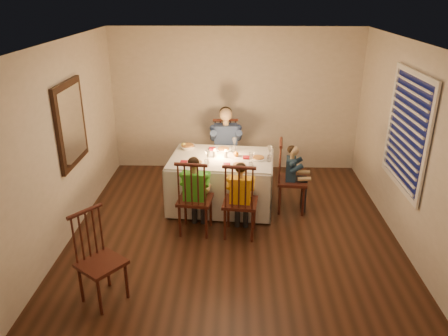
{
  "coord_description": "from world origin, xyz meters",
  "views": [
    {
      "loc": [
        0.03,
        -5.32,
        3.21
      ],
      "look_at": [
        -0.14,
        0.15,
        0.94
      ],
      "focal_mm": 35.0,
      "sensor_mm": 36.0,
      "label": 1
    }
  ],
  "objects_px": {
    "chair_end": "(290,209)",
    "adult": "(226,183)",
    "chair_extra": "(106,299)",
    "dining_table": "(221,171)",
    "chair_near_left": "(196,231)",
    "child_green": "(196,231)",
    "chair_adult": "(226,183)",
    "child_yellow": "(240,234)",
    "serving_bowl": "(188,147)",
    "child_teal": "(290,209)",
    "chair_near_right": "(240,234)"
  },
  "relations": [
    {
      "from": "chair_adult",
      "to": "adult",
      "type": "distance_m",
      "value": 0.0
    },
    {
      "from": "adult",
      "to": "child_yellow",
      "type": "distance_m",
      "value": 1.76
    },
    {
      "from": "chair_near_right",
      "to": "child_teal",
      "type": "bearing_deg",
      "value": -129.47
    },
    {
      "from": "chair_near_left",
      "to": "chair_near_right",
      "type": "xyz_separation_m",
      "value": [
        0.62,
        -0.07,
        0.0
      ]
    },
    {
      "from": "chair_adult",
      "to": "chair_near_right",
      "type": "relative_size",
      "value": 1.0
    },
    {
      "from": "chair_near_right",
      "to": "child_green",
      "type": "xyz_separation_m",
      "value": [
        -0.62,
        0.07,
        0.0
      ]
    },
    {
      "from": "chair_end",
      "to": "child_yellow",
      "type": "height_order",
      "value": "chair_end"
    },
    {
      "from": "child_yellow",
      "to": "child_teal",
      "type": "xyz_separation_m",
      "value": [
        0.79,
        0.77,
        0.0
      ]
    },
    {
      "from": "chair_end",
      "to": "adult",
      "type": "height_order",
      "value": "adult"
    },
    {
      "from": "chair_end",
      "to": "child_yellow",
      "type": "xyz_separation_m",
      "value": [
        -0.79,
        -0.77,
        0.0
      ]
    },
    {
      "from": "chair_adult",
      "to": "chair_near_left",
      "type": "distance_m",
      "value": 1.72
    },
    {
      "from": "chair_near_right",
      "to": "chair_end",
      "type": "height_order",
      "value": "same"
    },
    {
      "from": "chair_adult",
      "to": "chair_near_right",
      "type": "height_order",
      "value": "same"
    },
    {
      "from": "child_green",
      "to": "child_yellow",
      "type": "distance_m",
      "value": 0.63
    },
    {
      "from": "chair_adult",
      "to": "chair_extra",
      "type": "height_order",
      "value": "chair_adult"
    },
    {
      "from": "chair_adult",
      "to": "child_green",
      "type": "height_order",
      "value": "child_green"
    },
    {
      "from": "child_yellow",
      "to": "chair_extra",
      "type": "bearing_deg",
      "value": 50.34
    },
    {
      "from": "chair_extra",
      "to": "serving_bowl",
      "type": "relative_size",
      "value": 4.42
    },
    {
      "from": "dining_table",
      "to": "serving_bowl",
      "type": "xyz_separation_m",
      "value": [
        -0.55,
        0.36,
        0.27
      ]
    },
    {
      "from": "adult",
      "to": "child_green",
      "type": "xyz_separation_m",
      "value": [
        -0.38,
        -1.67,
        0.0
      ]
    },
    {
      "from": "chair_adult",
      "to": "child_green",
      "type": "xyz_separation_m",
      "value": [
        -0.38,
        -1.67,
        0.0
      ]
    },
    {
      "from": "serving_bowl",
      "to": "chair_adult",
      "type": "bearing_deg",
      "value": 40.92
    },
    {
      "from": "chair_extra",
      "to": "serving_bowl",
      "type": "xyz_separation_m",
      "value": [
        0.66,
        2.66,
        0.85
      ]
    },
    {
      "from": "chair_near_right",
      "to": "child_teal",
      "type": "xyz_separation_m",
      "value": [
        0.79,
        0.77,
        0.0
      ]
    },
    {
      "from": "dining_table",
      "to": "child_green",
      "type": "height_order",
      "value": "dining_table"
    },
    {
      "from": "chair_adult",
      "to": "child_yellow",
      "type": "relative_size",
      "value": 1.03
    },
    {
      "from": "serving_bowl",
      "to": "chair_extra",
      "type": "bearing_deg",
      "value": -103.83
    },
    {
      "from": "chair_end",
      "to": "adult",
      "type": "relative_size",
      "value": 0.82
    },
    {
      "from": "chair_adult",
      "to": "child_teal",
      "type": "xyz_separation_m",
      "value": [
        1.04,
        -0.98,
        0.0
      ]
    },
    {
      "from": "chair_adult",
      "to": "chair_end",
      "type": "height_order",
      "value": "same"
    },
    {
      "from": "chair_near_right",
      "to": "child_yellow",
      "type": "bearing_deg",
      "value": -0.0
    },
    {
      "from": "chair_end",
      "to": "child_teal",
      "type": "xyz_separation_m",
      "value": [
        -0.0,
        0.0,
        0.0
      ]
    },
    {
      "from": "child_teal",
      "to": "serving_bowl",
      "type": "height_order",
      "value": "serving_bowl"
    },
    {
      "from": "chair_end",
      "to": "serving_bowl",
      "type": "distance_m",
      "value": 1.9
    },
    {
      "from": "chair_near_left",
      "to": "chair_near_right",
      "type": "distance_m",
      "value": 0.63
    },
    {
      "from": "chair_end",
      "to": "chair_extra",
      "type": "distance_m",
      "value": 3.17
    },
    {
      "from": "chair_near_left",
      "to": "dining_table",
      "type": "bearing_deg",
      "value": -106.33
    },
    {
      "from": "dining_table",
      "to": "chair_end",
      "type": "height_order",
      "value": "dining_table"
    },
    {
      "from": "chair_near_left",
      "to": "child_teal",
      "type": "bearing_deg",
      "value": -147.38
    },
    {
      "from": "dining_table",
      "to": "adult",
      "type": "bearing_deg",
      "value": 92.04
    },
    {
      "from": "chair_end",
      "to": "chair_extra",
      "type": "relative_size",
      "value": 1.05
    },
    {
      "from": "chair_near_right",
      "to": "chair_end",
      "type": "relative_size",
      "value": 1.0
    },
    {
      "from": "child_green",
      "to": "serving_bowl",
      "type": "height_order",
      "value": "serving_bowl"
    },
    {
      "from": "chair_near_left",
      "to": "chair_extra",
      "type": "relative_size",
      "value": 1.05
    },
    {
      "from": "chair_end",
      "to": "chair_near_left",
      "type": "bearing_deg",
      "value": 121.49
    },
    {
      "from": "chair_extra",
      "to": "dining_table",
      "type": "bearing_deg",
      "value": 9.86
    },
    {
      "from": "chair_adult",
      "to": "chair_extra",
      "type": "relative_size",
      "value": 1.05
    },
    {
      "from": "chair_near_left",
      "to": "child_green",
      "type": "relative_size",
      "value": 0.98
    },
    {
      "from": "chair_near_right",
      "to": "adult",
      "type": "xyz_separation_m",
      "value": [
        -0.24,
        1.74,
        0.0
      ]
    },
    {
      "from": "chair_end",
      "to": "child_teal",
      "type": "height_order",
      "value": "chair_end"
    }
  ]
}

